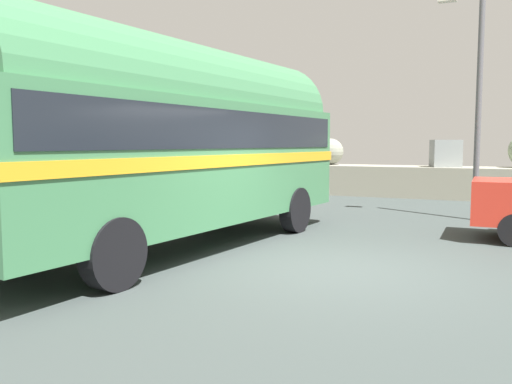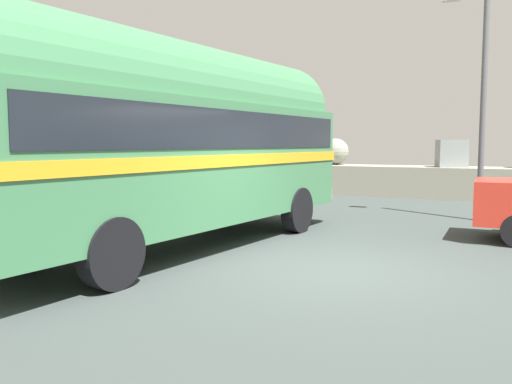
{
  "view_description": "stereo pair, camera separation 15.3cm",
  "coord_description": "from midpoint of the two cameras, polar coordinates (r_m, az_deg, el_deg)",
  "views": [
    {
      "loc": [
        2.1,
        -7.59,
        1.92
      ],
      "look_at": [
        -1.54,
        0.43,
        1.1
      ],
      "focal_mm": 36.92,
      "sensor_mm": 36.0,
      "label": 1
    },
    {
      "loc": [
        2.24,
        -7.53,
        1.92
      ],
      "look_at": [
        -1.54,
        0.43,
        1.1
      ],
      "focal_mm": 36.92,
      "sensor_mm": 36.0,
      "label": 2
    }
  ],
  "objects": [
    {
      "name": "ground",
      "position": [
        8.09,
        8.26,
        -8.38
      ],
      "size": [
        32.0,
        26.0,
        0.02
      ],
      "color": "#363E3C"
    },
    {
      "name": "breakwater",
      "position": [
        19.59,
        16.69,
        1.62
      ],
      "size": [
        31.36,
        1.9,
        2.48
      ],
      "color": "gray",
      "rests_on": "ground"
    },
    {
      "name": "vintage_coach",
      "position": [
        9.59,
        -9.16,
        6.03
      ],
      "size": [
        3.39,
        8.8,
        3.7
      ],
      "rotation": [
        0.0,
        0.0,
        -0.11
      ],
      "color": "black",
      "rests_on": "ground"
    },
    {
      "name": "lamp_post",
      "position": [
        14.07,
        22.24,
        10.08
      ],
      "size": [
        1.1,
        0.24,
        5.57
      ],
      "color": "#5B5B60",
      "rests_on": "ground"
    }
  ]
}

